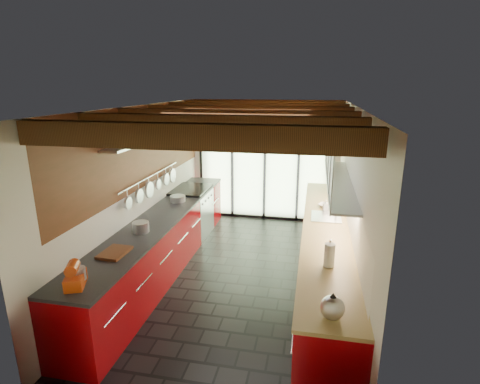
{
  "coord_description": "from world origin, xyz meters",
  "views": [
    {
      "loc": [
        1.04,
        -5.22,
        2.89
      ],
      "look_at": [
        -0.09,
        0.4,
        1.25
      ],
      "focal_mm": 28.0,
      "sensor_mm": 36.0,
      "label": 1
    }
  ],
  "objects_px": {
    "kettle": "(332,306)",
    "soap_bottle": "(326,206)",
    "bowl": "(325,205)",
    "stand_mixer": "(75,276)",
    "paper_towel": "(329,255)"
  },
  "relations": [
    {
      "from": "kettle",
      "to": "soap_bottle",
      "type": "bearing_deg",
      "value": 90.0
    },
    {
      "from": "bowl",
      "to": "kettle",
      "type": "bearing_deg",
      "value": -90.0
    },
    {
      "from": "stand_mixer",
      "to": "soap_bottle",
      "type": "relative_size",
      "value": 1.86
    },
    {
      "from": "paper_towel",
      "to": "soap_bottle",
      "type": "distance_m",
      "value": 1.97
    },
    {
      "from": "paper_towel",
      "to": "bowl",
      "type": "xyz_separation_m",
      "value": [
        0.0,
        2.18,
        -0.11
      ]
    },
    {
      "from": "kettle",
      "to": "soap_bottle",
      "type": "height_order",
      "value": "kettle"
    },
    {
      "from": "soap_bottle",
      "to": "bowl",
      "type": "xyz_separation_m",
      "value": [
        0.0,
        0.21,
        -0.07
      ]
    },
    {
      "from": "stand_mixer",
      "to": "soap_bottle",
      "type": "distance_m",
      "value": 3.86
    },
    {
      "from": "kettle",
      "to": "bowl",
      "type": "distance_m",
      "value": 3.17
    },
    {
      "from": "kettle",
      "to": "paper_towel",
      "type": "relative_size",
      "value": 0.83
    },
    {
      "from": "paper_towel",
      "to": "soap_bottle",
      "type": "relative_size",
      "value": 1.75
    },
    {
      "from": "kettle",
      "to": "paper_towel",
      "type": "xyz_separation_m",
      "value": [
        0.0,
        0.98,
        0.02
      ]
    },
    {
      "from": "soap_bottle",
      "to": "kettle",
      "type": "bearing_deg",
      "value": -90.0
    },
    {
      "from": "kettle",
      "to": "soap_bottle",
      "type": "distance_m",
      "value": 2.95
    },
    {
      "from": "stand_mixer",
      "to": "bowl",
      "type": "relative_size",
      "value": 1.55
    }
  ]
}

